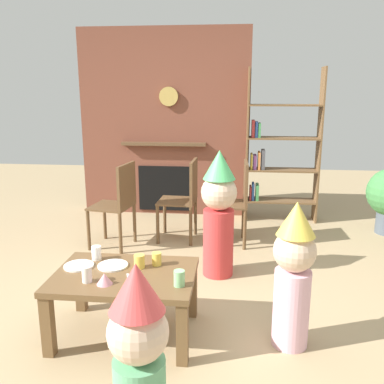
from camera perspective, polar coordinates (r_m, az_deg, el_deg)
ground_plane at (r=3.33m, az=-3.40°, el=-15.55°), size 12.00×12.00×0.00m
brick_fireplace_feature at (r=5.56m, az=-3.70°, el=9.21°), size 2.20×0.28×2.40m
bookshelf at (r=5.34m, az=11.45°, el=5.33°), size 0.90×0.28×1.90m
coffee_table at (r=2.89m, az=-9.15°, el=-12.24°), size 0.93×0.66×0.45m
paper_cup_near_left at (r=2.63m, az=-1.75°, el=-11.69°), size 0.07×0.07×0.10m
paper_cup_near_right at (r=2.76m, az=-14.16°, el=-10.83°), size 0.06×0.06×0.10m
paper_cup_center at (r=2.93m, az=-4.84°, el=-9.08°), size 0.06×0.06×0.09m
paper_cup_far_left at (r=3.09m, az=-12.91°, el=-8.11°), size 0.07×0.07×0.10m
paper_cup_far_right at (r=2.90m, az=-7.20°, el=-9.38°), size 0.07×0.07×0.09m
paper_plate_front at (r=2.97m, az=-10.76°, el=-9.82°), size 0.21×0.21×0.01m
paper_plate_rear at (r=3.02m, az=-15.19°, el=-9.69°), size 0.20×0.20×0.01m
birthday_cake_slice at (r=2.72m, az=-11.86°, el=-11.51°), size 0.10×0.10×0.07m
table_fork at (r=2.77m, az=-8.66°, el=-11.61°), size 0.06×0.15×0.01m
child_with_cone_hat at (r=1.93m, az=-7.26°, el=-21.96°), size 0.26×0.26×0.96m
child_in_pink at (r=2.76m, az=13.66°, el=-10.54°), size 0.27×0.27×0.97m
child_by_the_chairs at (r=3.67m, az=3.67°, el=-2.56°), size 0.31×0.31×1.13m
dining_chair_left at (r=4.42m, az=-9.94°, el=-1.13°), size 0.46×0.46×0.90m
dining_chair_middle at (r=4.56m, az=-0.93°, el=-0.44°), size 0.42×0.42×0.90m
dining_chair_right at (r=4.47m, az=6.10°, el=-0.81°), size 0.41×0.41×0.90m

